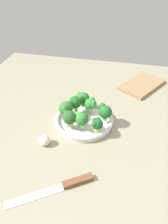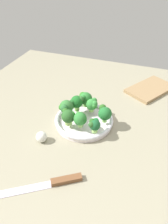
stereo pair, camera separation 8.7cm
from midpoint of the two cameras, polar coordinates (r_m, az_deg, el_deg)
ground_plane at (r=89.32cm, az=3.97°, el=-5.03°), size 130.00×130.00×2.50cm
bowl at (r=89.99cm, az=2.78°, el=-2.34°), size 23.59×23.59×2.83cm
broccoli_floret_0 at (r=87.38cm, az=-1.84°, el=1.17°), size 6.54×5.52×7.15cm
broccoli_floret_1 at (r=81.22cm, az=5.77°, el=-3.33°), size 4.76×4.31×5.29cm
broccoli_floret_2 at (r=90.87cm, az=4.90°, el=1.87°), size 5.46×4.89×5.74cm
broccoli_floret_3 at (r=86.13cm, az=8.22°, el=-0.34°), size 5.69×5.49×6.46cm
broccoli_floret_4 at (r=94.00cm, az=2.98°, el=3.42°), size 5.70×5.88×6.36cm
broccoli_floret_5 at (r=90.65cm, az=0.86°, el=2.50°), size 5.63×5.41×6.86cm
broccoli_floret_6 at (r=84.09cm, az=-1.15°, el=-1.07°), size 5.31×5.53×6.38cm
broccoli_floret_7 at (r=82.97cm, az=1.99°, el=-1.79°), size 5.61×5.07×6.25cm
knife at (r=70.88cm, az=-4.81°, el=-17.92°), size 16.68×23.51×1.50cm
cutting_board at (r=117.60cm, az=18.71°, el=5.56°), size 27.55×24.50×1.60cm
garlic_bulb at (r=82.67cm, az=-7.89°, el=-6.46°), size 4.06×4.06×4.06cm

